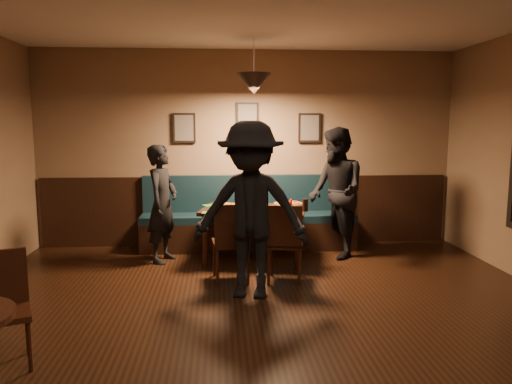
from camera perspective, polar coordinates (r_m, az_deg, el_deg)
floor at (r=4.06m, az=1.95°, el=-17.89°), size 7.00×7.00×0.00m
wall_back at (r=7.15m, az=-1.01°, el=5.03°), size 6.00×0.00×6.00m
wainscot at (r=7.22m, az=-0.98°, el=-2.13°), size 5.88×0.06×1.00m
booth_bench at (r=6.96m, az=-0.86°, el=-2.52°), size 3.00×0.60×1.00m
picture_left at (r=7.12m, az=-8.32°, el=7.35°), size 0.32×0.04×0.42m
picture_center at (r=7.11m, az=-1.01°, el=8.64°), size 0.32×0.04×0.42m
picture_right at (r=7.22m, az=6.21°, el=7.40°), size 0.32×0.04×0.42m
pendant_lamp at (r=6.20m, az=-0.24°, el=12.43°), size 0.44×0.44×0.25m
dining_table at (r=6.35m, az=-0.23°, el=-4.96°), size 1.44×1.08×0.69m
chair_near_left at (r=5.58m, az=-2.95°, el=-5.71°), size 0.44×0.44×0.90m
chair_near_right at (r=5.57m, az=3.36°, el=-5.79°), size 0.46×0.46×0.89m
diner_left at (r=6.37m, az=-10.78°, el=-1.35°), size 0.52×0.63×1.50m
diner_right at (r=6.57m, az=9.25°, el=-0.05°), size 0.79×0.94×1.72m
diner_front at (r=4.97m, az=-0.66°, el=-2.13°), size 1.28×0.91×1.79m
pizza_a at (r=6.37m, az=-3.54°, el=-1.57°), size 0.39×0.39×0.04m
pizza_b at (r=6.11m, az=0.55°, el=-1.97°), size 0.41×0.41×0.04m
pizza_c at (r=6.49m, az=3.74°, el=-1.37°), size 0.43×0.43×0.04m
soda_glass at (r=6.08m, az=5.71°, el=-1.51°), size 0.09×0.09×0.15m
tabasco_bottle at (r=6.32m, az=4.07°, el=-1.27°), size 0.03×0.03×0.12m
napkin_a at (r=6.49m, az=-5.38°, el=-1.55°), size 0.21×0.21×0.01m
napkin_b at (r=5.97m, az=-5.60°, el=-2.40°), size 0.15×0.15×0.01m
cutlery_set at (r=5.89m, az=0.30°, el=-2.50°), size 0.17×0.08×0.00m
cafe_chair_far at (r=4.08m, az=-27.31°, el=-12.23°), size 0.49×0.49×0.84m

